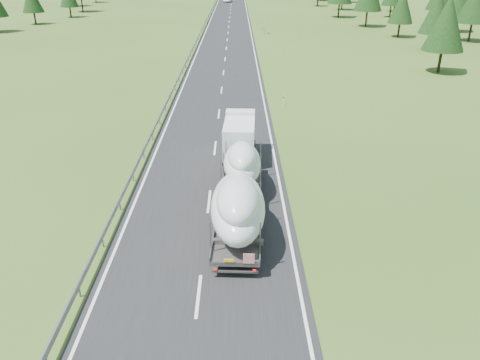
{
  "coord_description": "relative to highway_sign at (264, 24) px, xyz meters",
  "views": [
    {
      "loc": [
        1.76,
        -16.7,
        13.75
      ],
      "look_at": [
        1.92,
        8.4,
        1.77
      ],
      "focal_mm": 35.0,
      "sensor_mm": 36.0,
      "label": 1
    }
  ],
  "objects": [
    {
      "name": "highway_sign",
      "position": [
        0.0,
        0.0,
        0.0
      ],
      "size": [
        0.08,
        0.9,
        2.6
      ],
      "color": "slate",
      "rests_on": "ground"
    },
    {
      "name": "marker_posts",
      "position": [
        -0.7,
        75.0,
        -1.27
      ],
      "size": [
        0.13,
        350.08,
        1.0
      ],
      "color": "silver",
      "rests_on": "ground"
    },
    {
      "name": "distant_van",
      "position": [
        -8.52,
        72.07,
        -1.03
      ],
      "size": [
        3.13,
        5.85,
        1.56
      ],
      "primitive_type": "imported",
      "rotation": [
        0.0,
        0.0,
        -0.1
      ],
      "color": "white",
      "rests_on": "ground"
    },
    {
      "name": "guardrail",
      "position": [
        -12.5,
        19.94,
        -1.21
      ],
      "size": [
        0.1,
        400.0,
        0.76
      ],
      "color": "slate",
      "rests_on": "ground"
    },
    {
      "name": "boat_truck",
      "position": [
        -5.28,
        -71.59,
        0.22
      ],
      "size": [
        3.15,
        17.31,
        3.84
      ],
      "color": "white",
      "rests_on": "ground"
    },
    {
      "name": "ground",
      "position": [
        -7.2,
        -80.0,
        -1.81
      ],
      "size": [
        400.0,
        400.0,
        0.0
      ],
      "primitive_type": "plane",
      "color": "#38521B",
      "rests_on": "ground"
    },
    {
      "name": "road_surface",
      "position": [
        -7.2,
        20.0,
        -1.8
      ],
      "size": [
        10.0,
        400.0,
        0.02
      ],
      "primitive_type": "cube",
      "color": "black",
      "rests_on": "ground"
    }
  ]
}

